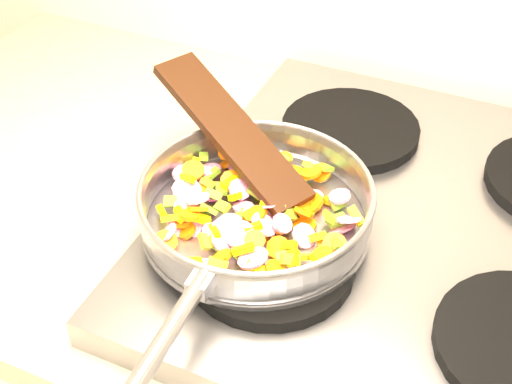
% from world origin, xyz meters
% --- Properties ---
extents(cooktop, '(0.60, 0.60, 0.04)m').
position_xyz_m(cooktop, '(-0.70, 1.67, 0.92)').
color(cooktop, '#939399').
rests_on(cooktop, counter_top).
extents(grate_fl, '(0.19, 0.19, 0.02)m').
position_xyz_m(grate_fl, '(-0.84, 1.52, 0.95)').
color(grate_fl, black).
rests_on(grate_fl, cooktop).
extents(grate_bl, '(0.19, 0.19, 0.02)m').
position_xyz_m(grate_bl, '(-0.84, 1.81, 0.95)').
color(grate_bl, black).
rests_on(grate_bl, cooktop).
extents(saute_pan, '(0.30, 0.47, 0.06)m').
position_xyz_m(saute_pan, '(-0.88, 1.56, 0.99)').
color(saute_pan, '#9E9EA5').
rests_on(saute_pan, grate_fl).
extents(vegetable_heap, '(0.25, 0.24, 0.05)m').
position_xyz_m(vegetable_heap, '(-0.88, 1.56, 0.98)').
color(vegetable_heap, '#FFEF07').
rests_on(vegetable_heap, saute_pan).
extents(wooden_spatula, '(0.25, 0.16, 0.09)m').
position_xyz_m(wooden_spatula, '(-0.94, 1.64, 1.02)').
color(wooden_spatula, black).
rests_on(wooden_spatula, saute_pan).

